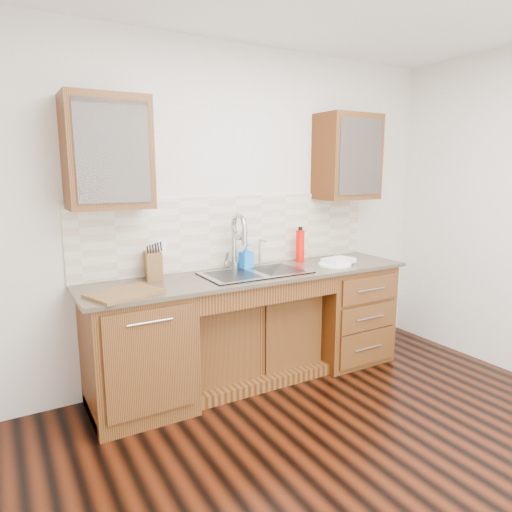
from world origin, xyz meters
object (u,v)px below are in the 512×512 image
water_bottle (300,246)px  knife_block (153,265)px  plate (335,265)px  cutting_board (125,293)px  soap_bottle (246,256)px

water_bottle → knife_block: (-1.32, 0.02, -0.04)m
plate → knife_block: size_ratio=1.36×
cutting_board → water_bottle: bearing=11.2°
soap_bottle → plate: soap_bottle is taller
plate → water_bottle: bearing=119.4°
water_bottle → plate: bearing=-60.6°
plate → knife_block: (-1.49, 0.30, 0.10)m
soap_bottle → knife_block: 0.77m
soap_bottle → plate: (0.71, -0.27, -0.10)m
water_bottle → cutting_board: 1.67m
soap_bottle → water_bottle: size_ratio=0.74×
plate → cutting_board: cutting_board is taller
soap_bottle → water_bottle: water_bottle is taller
soap_bottle → water_bottle: bearing=-3.5°
plate → soap_bottle: bearing=159.3°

